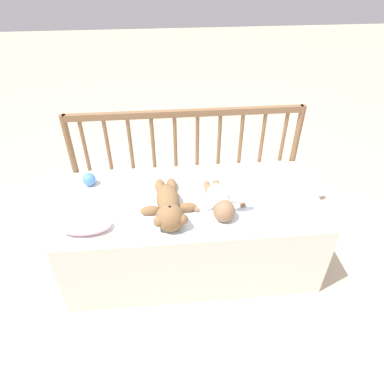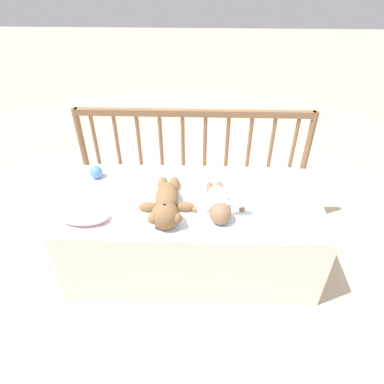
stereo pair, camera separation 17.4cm
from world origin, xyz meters
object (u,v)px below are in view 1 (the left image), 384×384
(small_pillow, at_px, (86,225))
(baby, at_px, (220,200))
(toy_ball, at_px, (89,179))
(teddy_bear, at_px, (169,206))

(small_pillow, bearing_deg, baby, 9.23)
(small_pillow, relative_size, toy_ball, 3.31)
(teddy_bear, relative_size, small_pillow, 1.76)
(baby, relative_size, small_pillow, 1.45)
(baby, relative_size, toy_ball, 4.80)
(teddy_bear, distance_m, toy_ball, 0.51)
(baby, height_order, toy_ball, baby)
(small_pillow, height_order, toy_ball, toy_ball)
(teddy_bear, bearing_deg, toy_ball, 145.83)
(teddy_bear, xyz_separation_m, small_pillow, (-0.39, -0.08, -0.02))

